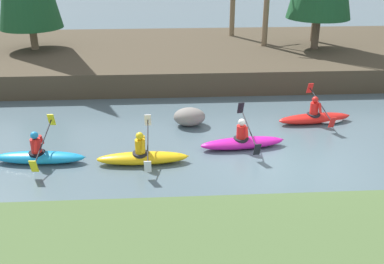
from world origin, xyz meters
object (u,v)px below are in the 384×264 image
kayaker_trailing (143,157)px  kayaker_far_back (40,156)px  kayaker_lead (317,117)px  kayaker_middle (243,141)px  boulder_midstream (189,117)px

kayaker_trailing → kayaker_far_back: same height
kayaker_lead → kayaker_middle: bearing=-155.4°
kayaker_lead → kayaker_middle: (-3.04, -1.94, 0.02)m
kayaker_middle → boulder_midstream: size_ratio=2.48×
kayaker_middle → kayaker_trailing: (-3.14, -0.87, 0.00)m
kayaker_trailing → kayaker_far_back: 3.08m
boulder_midstream → kayaker_middle: bearing=-51.1°
boulder_midstream → kayaker_far_back: bearing=-150.4°
kayaker_lead → boulder_midstream: 4.64m
kayaker_far_back → kayaker_lead: bearing=19.6°
kayaker_middle → boulder_midstream: (-1.60, 1.98, 0.10)m
kayaker_lead → kayaker_trailing: same height
kayaker_far_back → kayaker_trailing: bearing=-0.2°
kayaker_trailing → kayaker_middle: bearing=14.6°
kayaker_middle → kayaker_far_back: size_ratio=1.00×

